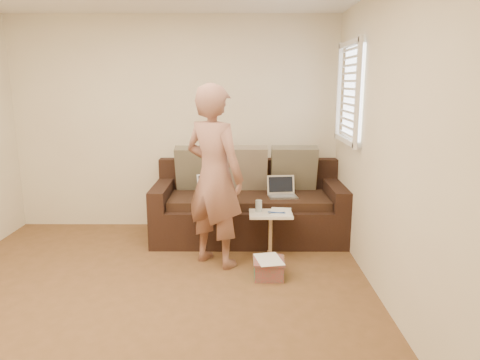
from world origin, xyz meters
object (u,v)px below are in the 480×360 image
(person, at_px, (214,176))
(drinking_glass, at_px, (259,206))
(striped_box, at_px, (269,268))
(side_table, at_px, (270,235))
(laptop_white, at_px, (214,196))
(sofa, at_px, (249,203))
(laptop_silver, at_px, (283,197))

(person, xyz_separation_m, drinking_glass, (0.45, 0.21, -0.36))
(drinking_glass, xyz_separation_m, striped_box, (0.08, -0.55, -0.46))
(drinking_glass, height_order, striped_box, drinking_glass)
(person, distance_m, side_table, 0.89)
(laptop_white, height_order, striped_box, laptop_white)
(side_table, xyz_separation_m, drinking_glass, (-0.12, 0.05, 0.30))
(sofa, xyz_separation_m, side_table, (0.22, -0.62, -0.18))
(sofa, relative_size, striped_box, 7.58)
(laptop_white, relative_size, striped_box, 1.15)
(person, height_order, drinking_glass, person)
(laptop_white, bearing_deg, person, -106.07)
(person, bearing_deg, side_table, -130.36)
(laptop_white, bearing_deg, drinking_glass, -66.70)
(laptop_white, height_order, side_table, laptop_white)
(sofa, distance_m, laptop_white, 0.42)
(striped_box, bearing_deg, laptop_white, 118.32)
(person, distance_m, drinking_glass, 0.61)
(drinking_glass, bearing_deg, laptop_silver, 58.06)
(sofa, relative_size, person, 1.22)
(laptop_silver, bearing_deg, sofa, 159.30)
(laptop_white, distance_m, person, 0.83)
(laptop_white, relative_size, drinking_glass, 2.78)
(laptop_white, distance_m, drinking_glass, 0.73)
(sofa, relative_size, side_table, 4.51)
(person, height_order, side_table, person)
(sofa, bearing_deg, striped_box, -81.22)
(laptop_white, xyz_separation_m, striped_box, (0.58, -1.07, -0.43))
(striped_box, bearing_deg, person, 146.79)
(laptop_silver, height_order, striped_box, laptop_silver)
(drinking_glass, bearing_deg, laptop_white, 133.68)
(laptop_silver, bearing_deg, side_table, -113.75)
(laptop_silver, bearing_deg, person, -143.42)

